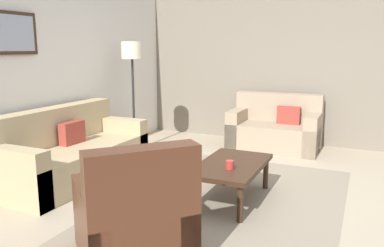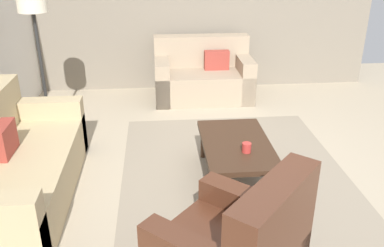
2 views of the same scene
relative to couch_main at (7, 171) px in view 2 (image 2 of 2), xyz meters
name	(u,v)px [view 2 (image 2 of 2)]	position (x,y,z in m)	size (l,w,h in m)	color
ground_plane	(238,183)	(0.08, -2.11, -0.30)	(8.00, 8.00, 0.00)	tan
area_rug	(238,183)	(0.08, -2.11, -0.29)	(3.19, 2.26, 0.01)	gray
couch_main	(7,171)	(0.00, 0.00, 0.00)	(2.05, 0.89, 0.88)	tan
couch_loveseat	(203,77)	(2.55, -2.04, 0.01)	(0.82, 1.40, 0.88)	gray
coffee_table	(236,147)	(0.15, -2.09, 0.06)	(1.10, 0.64, 0.41)	#382316
cup	(247,148)	(-0.04, -2.14, 0.16)	(0.08, 0.08, 0.09)	#B2332D
lamp_standing	(34,16)	(1.44, -0.04, 1.11)	(0.32, 0.32, 1.71)	black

